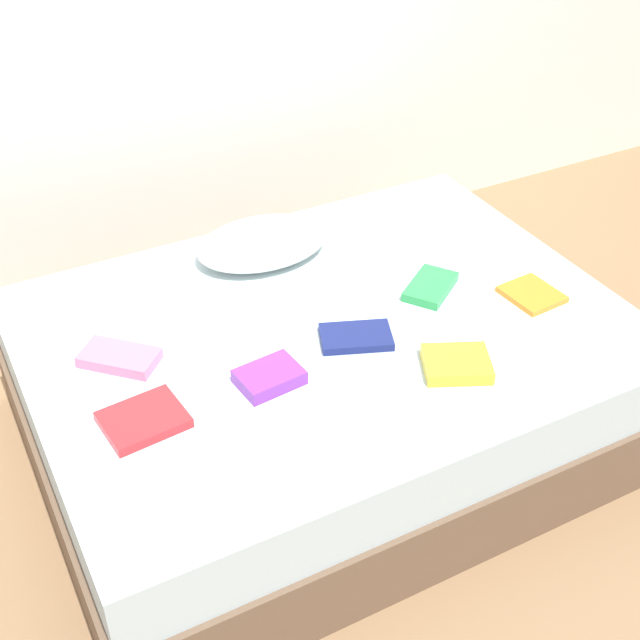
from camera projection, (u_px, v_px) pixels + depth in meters
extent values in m
plane|color=#93704C|center=(326.00, 432.00, 3.16)|extent=(8.00, 8.00, 0.00)
cube|color=brown|center=(326.00, 403.00, 3.07)|extent=(2.00, 1.50, 0.28)
cube|color=silver|center=(327.00, 349.00, 2.93)|extent=(1.96, 1.46, 0.22)
ellipsoid|color=white|center=(262.00, 243.00, 3.17)|extent=(0.50, 0.35, 0.11)
cube|color=navy|center=(356.00, 337.00, 2.78)|extent=(0.27, 0.22, 0.03)
cube|color=purple|center=(269.00, 377.00, 2.60)|extent=(0.20, 0.16, 0.05)
cube|color=yellow|center=(457.00, 364.00, 2.65)|extent=(0.26, 0.24, 0.04)
cube|color=red|center=(144.00, 420.00, 2.46)|extent=(0.25, 0.21, 0.03)
cube|color=orange|center=(532.00, 294.00, 2.98)|extent=(0.18, 0.20, 0.02)
cube|color=white|center=(204.00, 331.00, 2.79)|extent=(0.25, 0.25, 0.04)
cube|color=green|center=(430.00, 286.00, 3.01)|extent=(0.26, 0.24, 0.03)
cube|color=pink|center=(119.00, 358.00, 2.68)|extent=(0.26, 0.26, 0.04)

